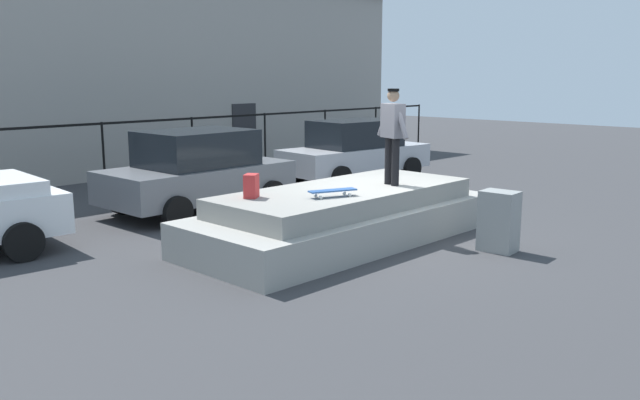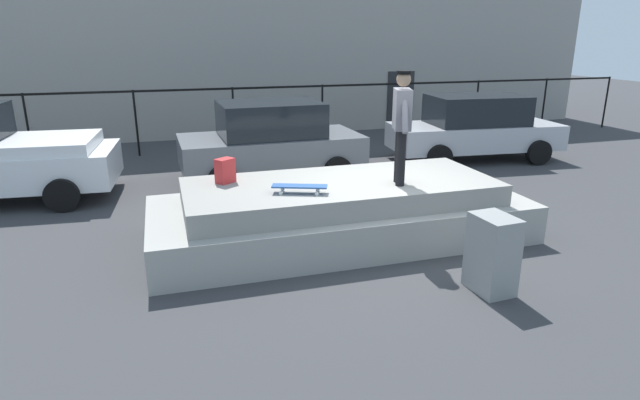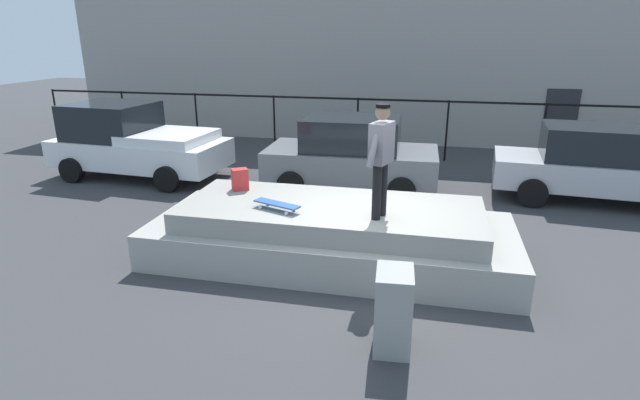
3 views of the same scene
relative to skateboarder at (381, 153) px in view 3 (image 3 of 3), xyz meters
name	(u,v)px [view 3 (image 3 of 3)]	position (x,y,z in m)	size (l,w,h in m)	color
ground_plane	(366,270)	(-0.18, 0.05, -1.98)	(60.00, 60.00, 0.00)	#38383A
concrete_ledge	(331,234)	(-0.84, 0.39, -1.54)	(6.08, 2.50, 0.96)	#9E9B93
skateboarder	(381,153)	(0.00, 0.00, 0.00)	(0.36, 0.91, 1.75)	black
skateboard	(277,204)	(-1.64, -0.04, -0.92)	(0.84, 0.48, 0.12)	#264C8C
backpack	(240,179)	(-2.62, 0.87, -0.82)	(0.28, 0.20, 0.39)	red
car_white_pickup_near	(134,141)	(-6.93, 4.30, -1.03)	(4.66, 2.46, 1.92)	white
car_grey_sedan_mid	(351,153)	(-1.15, 4.42, -1.08)	(4.15, 2.29, 1.77)	slate
car_silver_sedan_far	(598,164)	(4.44, 4.71, -1.11)	(4.57, 2.28, 1.71)	#B7B7BC
utility_box	(393,310)	(0.41, -1.98, -1.46)	(0.44, 0.60, 1.03)	gray
fence_row	(402,116)	(-0.18, 7.83, -0.67)	(24.06, 0.06, 1.80)	black
warehouse_building	(414,47)	(-0.18, 13.30, 1.16)	(24.81, 7.20, 6.25)	gray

